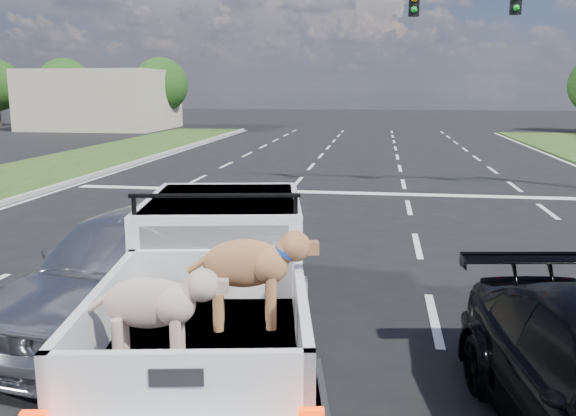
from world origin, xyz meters
name	(u,v)px	position (x,y,z in m)	size (l,w,h in m)	color
ground	(307,313)	(0.00, 0.00, 0.00)	(160.00, 160.00, 0.00)	black
road_markings	(339,216)	(0.00, 6.56, 0.01)	(17.75, 60.00, 0.01)	silver
building_left	(101,100)	(-20.00, 36.00, 2.20)	(10.00, 8.00, 4.40)	#B9A58D
tree_far_b	(64,85)	(-24.00, 38.00, 3.29)	(4.20, 4.20, 5.40)	#332114
tree_far_c	(161,85)	(-16.00, 38.00, 3.29)	(4.20, 4.20, 5.40)	#332114
pickup_truck	(217,291)	(-0.76, -1.95, 0.94)	(2.82, 5.65, 2.02)	black
silver_sedan	(134,267)	(-2.20, -0.81, 0.82)	(1.93, 4.79, 1.63)	#B6B8BD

